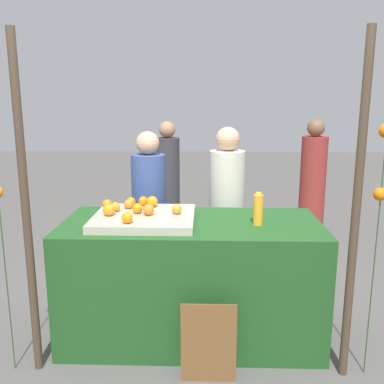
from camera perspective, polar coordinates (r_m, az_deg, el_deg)
The scene contains 22 objects.
ground_plane at distance 3.68m, azimuth -0.08°, elevation -18.21°, with size 24.00×24.00×0.00m, color #565451.
stall_counter at distance 3.46m, azimuth -0.08°, elevation -11.47°, with size 1.97×0.89×0.94m, color #1E4C1E.
orange_tray at distance 3.30m, azimuth -6.33°, elevation -3.47°, with size 0.76×0.67×0.06m, color #B2AD99.
orange_0 at distance 3.26m, azimuth -5.78°, elevation -2.34°, with size 0.09×0.09×0.09m, color orange.
orange_1 at distance 3.07m, azimuth -8.59°, elevation -3.40°, with size 0.08×0.08×0.08m, color orange.
orange_2 at distance 3.48m, azimuth -11.18°, elevation -1.63°, with size 0.08×0.08×0.08m, color orange.
orange_3 at distance 3.47m, azimuth -8.43°, elevation -1.61°, with size 0.07×0.07×0.07m, color orange.
orange_4 at distance 3.32m, azimuth -7.24°, elevation -2.16°, with size 0.08×0.08×0.08m, color orange.
orange_5 at distance 3.55m, azimuth -8.08°, elevation -1.28°, with size 0.07×0.07×0.07m, color orange.
orange_6 at distance 3.28m, azimuth -2.04°, elevation -2.28°, with size 0.08×0.08×0.08m, color orange.
orange_7 at distance 3.56m, azimuth -6.46°, elevation -1.18°, with size 0.08×0.08×0.08m, color orange.
orange_8 at distance 3.50m, azimuth -5.29°, elevation -1.28°, with size 0.09×0.09×0.09m, color orange.
orange_9 at distance 3.40m, azimuth -10.13°, elevation -1.96°, with size 0.07×0.07×0.07m, color orange.
orange_10 at distance 3.29m, azimuth -10.97°, elevation -2.34°, with size 0.09×0.09×0.09m, color orange.
juice_bottle at distance 3.23m, azimuth 8.76°, elevation -2.30°, with size 0.07×0.07×0.25m.
chalkboard_sign at distance 3.03m, azimuth 2.20°, elevation -19.44°, with size 0.37×0.03×0.58m.
vendor_left at distance 4.09m, azimuth -5.67°, elevation -3.83°, with size 0.32×0.32×1.58m.
vendor_right at distance 4.08m, azimuth 4.57°, elevation -3.59°, with size 0.32×0.32×1.62m.
crowd_person_0 at distance 5.66m, azimuth -3.24°, elevation 0.80°, with size 0.32×0.32×1.58m.
crowd_person_1 at distance 5.70m, azimuth 15.66°, elevation 0.61°, with size 0.32×0.32×1.62m.
canopy_post_left at distance 3.01m, azimuth -21.16°, elevation -2.40°, with size 0.06×0.06×2.29m, color #473828.
canopy_post_right at distance 2.94m, azimuth 20.89°, elevation -2.75°, with size 0.06×0.06×2.29m, color #473828.
Camera 1 is at (0.11, -3.16, 1.87)m, focal length 40.23 mm.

